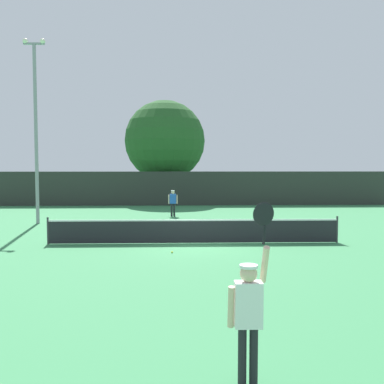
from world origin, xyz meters
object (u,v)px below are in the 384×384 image
Objects in this scene: parked_car_mid at (202,191)px; parked_car_far at (286,190)px; tennis_ball at (172,252)px; light_pole at (36,121)px; player_receiving at (173,201)px; large_tree at (165,141)px; player_serving at (249,306)px; parked_car_near at (146,191)px.

parked_car_far is at bearing 11.02° from parked_car_mid.
tennis_ball is 0.01× the size of light_pole.
player_receiving is 23.37× the size of tennis_ball.
large_tree is at bearing 64.71° from light_pole.
player_serving is at bearing 93.68° from player_receiving.
parked_car_far is at bearing 15.48° from large_tree.
parked_car_mid is (1.20, 33.20, -0.37)m from player_serving.
player_receiving is at bearing -85.64° from large_tree.
parked_car_far is (10.50, 13.70, -0.19)m from player_receiving.
large_tree reaches higher than parked_car_far.
parked_car_near and parked_car_mid have the same top height.
large_tree is at bearing -169.42° from parked_car_far.
parked_car_near is at bearing -78.44° from player_receiving.
parked_car_far is (10.39, 24.73, 0.74)m from tennis_ball.
light_pole is 2.23× the size of parked_car_mid.
player_receiving is at bearing -132.36° from parked_car_far.
large_tree is (-0.91, 21.60, 5.19)m from tennis_ball.
light_pole is 2.28× the size of parked_car_near.
tennis_ball is at bearing 90.53° from player_receiving.
parked_car_mid is 1.00× the size of parked_car_far.
tennis_ball is at bearing -81.17° from parked_car_near.
player_receiving is 0.16× the size of light_pole.
large_tree is (6.41, 13.56, -0.24)m from light_pole.
tennis_ball is (0.10, -11.03, -0.93)m from player_receiving.
large_tree is (-2.11, 30.82, 4.07)m from player_serving.
tennis_ball is 0.02× the size of parked_car_near.
parked_car_near is (4.65, 15.54, -4.68)m from light_pole.
parked_car_mid is at bearing 6.91° from parked_car_near.
player_serving reaches higher than player_receiving.
large_tree is at bearing 92.41° from tennis_ball.
tennis_ball is 0.02× the size of parked_car_far.
parked_car_far is (9.19, 33.95, -0.37)m from player_serving.
light_pole reaches higher than player_serving.
player_serving is 33.03m from parked_car_near.
parked_car_mid and parked_car_far have the same top height.
player_receiving is at bearing 22.52° from light_pole.
parked_car_mid is (5.07, 0.40, 0.00)m from parked_car_near.
parked_car_mid is at bearing 84.28° from tennis_ball.
player_serving is at bearing -86.09° from large_tree.
light_pole is 2.24× the size of parked_car_far.
tennis_ball is 12.15m from light_pole.
large_tree reaches higher than tennis_ball.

